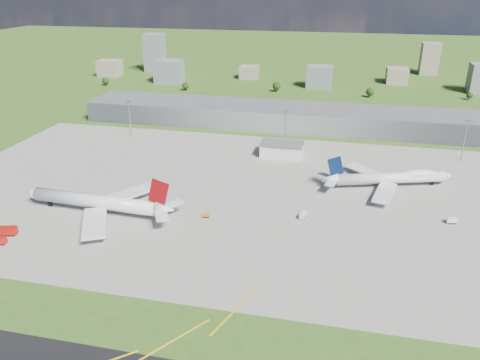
% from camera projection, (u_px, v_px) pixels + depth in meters
% --- Properties ---
extents(ground, '(1400.00, 1400.00, 0.00)m').
position_uv_depth(ground, '(277.00, 132.00, 345.68)').
color(ground, '#36591B').
rests_on(ground, ground).
extents(apron, '(360.00, 190.00, 0.08)m').
position_uv_depth(apron, '(266.00, 195.00, 245.15)').
color(apron, gray).
rests_on(apron, ground).
extents(terminal, '(300.00, 42.00, 15.00)m').
position_uv_depth(terminal, '(281.00, 116.00, 356.13)').
color(terminal, gray).
rests_on(terminal, ground).
extents(ops_building, '(26.00, 16.00, 8.00)m').
position_uv_depth(ops_building, '(282.00, 150.00, 297.32)').
color(ops_building, silver).
rests_on(ops_building, ground).
extents(mast_west, '(3.50, 2.00, 25.90)m').
position_uv_depth(mast_west, '(129.00, 113.00, 327.19)').
color(mast_west, gray).
rests_on(mast_west, ground).
extents(mast_center, '(3.50, 2.00, 25.90)m').
position_uv_depth(mast_center, '(286.00, 122.00, 305.30)').
color(mast_center, gray).
rests_on(mast_center, ground).
extents(mast_east, '(3.50, 2.00, 25.90)m').
position_uv_depth(mast_east, '(466.00, 134.00, 283.41)').
color(mast_east, gray).
rests_on(mast_east, ground).
extents(airliner_red_twin, '(79.40, 61.82, 21.79)m').
position_uv_depth(airliner_red_twin, '(100.00, 203.00, 223.37)').
color(airliner_red_twin, silver).
rests_on(airliner_red_twin, ground).
extents(airliner_blue_quad, '(70.16, 53.83, 18.77)m').
position_uv_depth(airliner_blue_quad, '(391.00, 178.00, 252.22)').
color(airliner_blue_quad, silver).
rests_on(airliner_blue_quad, ground).
extents(fire_truck, '(9.47, 5.50, 3.92)m').
position_uv_depth(fire_truck, '(7.00, 231.00, 205.92)').
color(fire_truck, '#A2150B').
rests_on(fire_truck, ground).
extents(tug_yellow, '(3.66, 2.52, 1.70)m').
position_uv_depth(tug_yellow, '(206.00, 216.00, 221.54)').
color(tug_yellow, '#BA820A').
rests_on(tug_yellow, ground).
extents(van_white_near, '(3.44, 5.63, 2.66)m').
position_uv_depth(van_white_near, '(303.00, 216.00, 220.77)').
color(van_white_near, white).
rests_on(van_white_near, ground).
extents(van_white_far, '(5.12, 3.08, 2.48)m').
position_uv_depth(van_white_far, '(452.00, 221.00, 215.98)').
color(van_white_far, white).
rests_on(van_white_far, ground).
extents(bldg_far_w, '(24.00, 20.00, 18.00)m').
position_uv_depth(bldg_far_w, '(110.00, 68.00, 538.14)').
color(bldg_far_w, gray).
rests_on(bldg_far_w, ground).
extents(bldg_w, '(28.00, 22.00, 24.00)m').
position_uv_depth(bldg_w, '(169.00, 71.00, 503.11)').
color(bldg_w, slate).
rests_on(bldg_w, ground).
extents(bldg_cw, '(20.00, 18.00, 14.00)m').
position_uv_depth(bldg_cw, '(249.00, 72.00, 525.00)').
color(bldg_cw, gray).
rests_on(bldg_cw, ground).
extents(bldg_c, '(26.00, 20.00, 22.00)m').
position_uv_depth(bldg_c, '(320.00, 77.00, 480.62)').
color(bldg_c, slate).
rests_on(bldg_c, ground).
extents(bldg_ce, '(22.00, 24.00, 16.00)m').
position_uv_depth(bldg_ce, '(397.00, 76.00, 501.72)').
color(bldg_ce, gray).
rests_on(bldg_ce, ground).
extents(bldg_tall_w, '(22.00, 20.00, 44.00)m').
position_uv_depth(bldg_tall_w, '(155.00, 53.00, 560.83)').
color(bldg_tall_w, slate).
rests_on(bldg_tall_w, ground).
extents(bldg_tall_e, '(20.00, 18.00, 36.00)m').
position_uv_depth(bldg_tall_e, '(430.00, 59.00, 543.51)').
color(bldg_tall_e, gray).
rests_on(bldg_tall_e, ground).
extents(tree_far_w, '(7.20, 7.20, 8.80)m').
position_uv_depth(tree_far_w, '(105.00, 81.00, 490.89)').
color(tree_far_w, '#382314').
rests_on(tree_far_w, ground).
extents(tree_w, '(6.75, 6.75, 8.25)m').
position_uv_depth(tree_w, '(185.00, 86.00, 468.63)').
color(tree_w, '#382314').
rests_on(tree_w, ground).
extents(tree_c, '(8.10, 8.10, 9.90)m').
position_uv_depth(tree_c, '(277.00, 86.00, 463.77)').
color(tree_c, '#382314').
rests_on(tree_c, ground).
extents(tree_e, '(7.65, 7.65, 9.35)m').
position_uv_depth(tree_e, '(370.00, 92.00, 441.51)').
color(tree_e, '#382314').
rests_on(tree_e, ground).
extents(tree_far_e, '(6.30, 6.30, 7.70)m').
position_uv_depth(tree_far_e, '(470.00, 95.00, 432.94)').
color(tree_far_e, '#382314').
rests_on(tree_far_e, ground).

